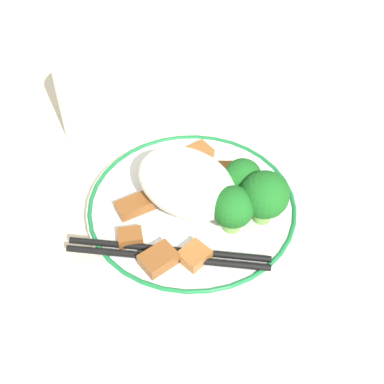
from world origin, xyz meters
TOP-DOWN VIEW (x-y plane):
  - ground_plane at (0.00, 0.00)m, footprint 3.00×3.00m
  - plate at (0.00, 0.00)m, footprint 0.23×0.23m
  - rice_mound at (-0.01, -0.00)m, footprint 0.11×0.08m
  - broccoli_back_left at (0.05, -0.00)m, footprint 0.04×0.04m
  - broccoli_back_center at (0.07, 0.03)m, footprint 0.05×0.05m
  - broccoli_back_right at (0.04, 0.04)m, footprint 0.04×0.04m
  - meat_near_front at (-0.04, -0.04)m, footprint 0.04×0.05m
  - meat_near_left at (-0.00, 0.06)m, footprint 0.03×0.03m
  - meat_near_right at (-0.04, 0.06)m, footprint 0.03×0.04m
  - meat_near_back at (-0.06, 0.02)m, footprint 0.04×0.03m
  - meat_on_rice_edge at (-0.02, -0.08)m, footprint 0.03×0.03m
  - meat_mid_left at (0.02, -0.08)m, footprint 0.03×0.04m
  - meat_mid_right at (0.05, -0.06)m, footprint 0.03×0.03m
  - chopsticks at (0.02, -0.07)m, footprint 0.18×0.12m
  - drinking_glass at (-0.18, 0.04)m, footprint 0.08×0.08m

SIDE VIEW (x-z plane):
  - ground_plane at x=0.00m, z-range 0.00..0.00m
  - plate at x=0.00m, z-range 0.00..0.02m
  - chopsticks at x=0.02m, z-range 0.02..0.02m
  - meat_near_left at x=0.00m, z-range 0.02..0.03m
  - meat_near_back at x=-0.06m, z-range 0.02..0.03m
  - meat_near_right at x=-0.04m, z-range 0.02..0.03m
  - meat_mid_right at x=0.05m, z-range 0.02..0.03m
  - meat_near_front at x=-0.04m, z-range 0.02..0.03m
  - meat_on_rice_edge at x=-0.02m, z-range 0.02..0.03m
  - meat_mid_left at x=0.02m, z-range 0.02..0.03m
  - broccoli_back_right at x=0.04m, z-range 0.02..0.07m
  - broccoli_back_left at x=0.05m, z-range 0.02..0.07m
  - rice_mound at x=-0.01m, z-range 0.02..0.08m
  - broccoli_back_center at x=0.07m, z-range 0.02..0.08m
  - drinking_glass at x=-0.18m, z-range 0.00..0.11m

